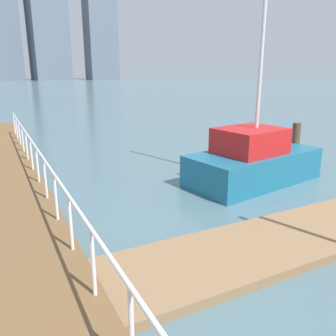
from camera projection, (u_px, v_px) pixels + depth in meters
The scene contains 6 objects.
ground_plane at pixel (107, 157), 14.60m from camera, with size 300.00×300.00×0.00m, color slate.
boardwalk_railing at pixel (108, 270), 4.18m from camera, with size 0.06×31.19×1.08m.
dock_piling_0 at pixel (295, 147), 12.56m from camera, with size 0.30×0.30×1.73m, color brown.
moored_boat_1 at pixel (253, 160), 11.18m from camera, with size 4.79×2.76×8.22m.
skyline_tower_3 at pixel (46, 12), 125.18m from camera, with size 12.75×12.40×47.80m, color slate.
skyline_tower_4 at pixel (99, 10), 131.05m from camera, with size 10.78×11.81×51.30m, color slate.
Camera 1 is at (-4.19, 6.23, 3.55)m, focal length 36.95 mm.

